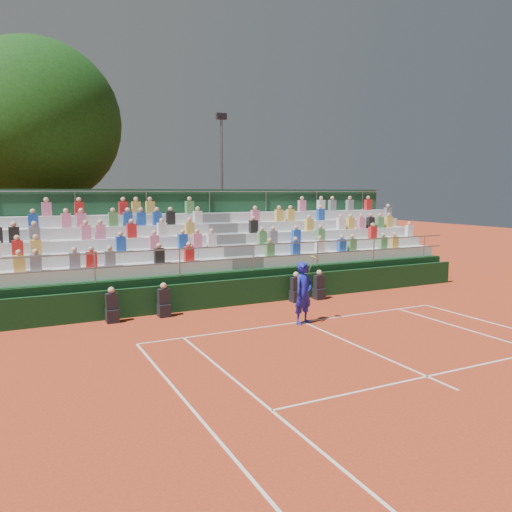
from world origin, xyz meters
name	(u,v)px	position (x,y,z in m)	size (l,w,h in m)	color
ground	(303,322)	(0.00, 0.00, 0.00)	(90.00, 90.00, 0.00)	#B53D1E
courtside_wall	(259,290)	(0.00, 3.20, 0.50)	(20.00, 0.15, 1.00)	black
line_officials	(230,296)	(-1.44, 2.75, 0.48)	(8.50, 0.40, 1.19)	black
grandstand	(226,265)	(-0.01, 6.44, 1.08)	(20.00, 5.20, 4.40)	black
tennis_player	(304,293)	(-0.09, -0.16, 1.02)	(0.96, 0.69, 2.22)	#161CAB
tree_east	(37,123)	(-7.07, 12.97, 7.55)	(7.91, 7.91, 11.52)	#3C2316
floodlight_mast	(222,178)	(2.76, 13.58, 5.07)	(0.60, 0.25, 8.77)	gray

